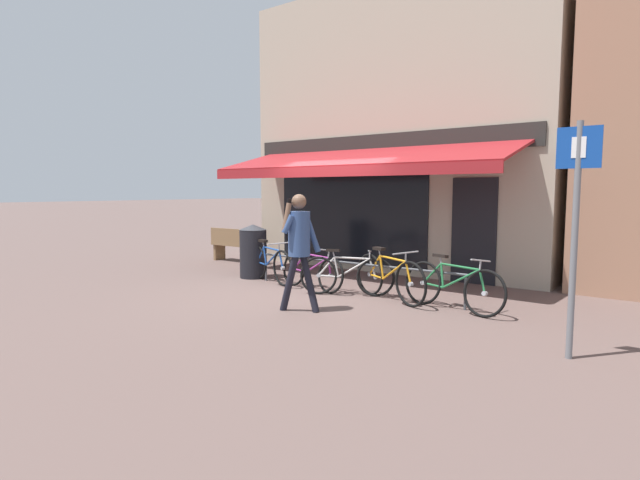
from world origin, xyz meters
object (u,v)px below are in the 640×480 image
object	(u,v)px
bicycle_silver	(347,275)
bicycle_green	(452,286)
bicycle_purple	(312,271)
bicycle_blue	(270,264)
pedestrian_adult	(299,239)
park_bench	(237,244)
litter_bin	(253,251)
bicycle_orange	(389,277)
parking_sign	(576,216)

from	to	relation	value
bicycle_silver	bicycle_green	size ratio (longest dim) A/B	0.87
bicycle_purple	bicycle_green	bearing A→B (deg)	11.04
bicycle_blue	bicycle_silver	distance (m)	1.93
pedestrian_adult	park_bench	xyz separation A→B (m)	(-4.64, 3.11, -0.65)
bicycle_purple	litter_bin	xyz separation A→B (m)	(-1.77, 0.25, 0.22)
bicycle_silver	bicycle_orange	bearing A→B (deg)	-22.79
bicycle_purple	parking_sign	xyz separation A→B (m)	(4.66, -1.36, 1.22)
bicycle_orange	park_bench	world-z (taller)	bicycle_orange
bicycle_purple	bicycle_green	distance (m)	2.75
bicycle_green	litter_bin	distance (m)	4.53
bicycle_purple	bicycle_green	xyz separation A→B (m)	(2.75, 0.00, 0.02)
bicycle_silver	parking_sign	world-z (taller)	parking_sign
bicycle_orange	pedestrian_adult	bearing A→B (deg)	-94.24
bicycle_green	litter_bin	xyz separation A→B (m)	(-4.52, 0.25, 0.19)
park_bench	bicycle_blue	bearing A→B (deg)	-31.76
bicycle_blue	bicycle_green	world-z (taller)	bicycle_green
litter_bin	bicycle_purple	bearing A→B (deg)	-8.15
bicycle_purple	bicycle_orange	size ratio (longest dim) A/B	0.99
bicycle_blue	bicycle_purple	size ratio (longest dim) A/B	0.98
bicycle_blue	bicycle_green	size ratio (longest dim) A/B	0.91
bicycle_silver	park_bench	world-z (taller)	park_bench
park_bench	bicycle_silver	bearing A→B (deg)	-20.80
bicycle_green	pedestrian_adult	xyz separation A→B (m)	(-1.84, -1.47, 0.74)
bicycle_green	pedestrian_adult	bearing A→B (deg)	-128.96
bicycle_purple	bicycle_silver	size ratio (longest dim) A/B	1.07
bicycle_blue	pedestrian_adult	world-z (taller)	pedestrian_adult
bicycle_silver	park_bench	xyz separation A→B (m)	(-4.55, 1.68, 0.10)
bicycle_purple	bicycle_orange	xyz separation A→B (m)	(1.64, 0.01, 0.04)
parking_sign	park_bench	world-z (taller)	parking_sign
parking_sign	pedestrian_adult	bearing A→B (deg)	-178.36
bicycle_green	bicycle_silver	bearing A→B (deg)	-166.23
bicycle_green	park_bench	world-z (taller)	park_bench
bicycle_silver	litter_bin	xyz separation A→B (m)	(-2.59, 0.30, 0.21)
parking_sign	bicycle_purple	bearing A→B (deg)	163.69
bicycle_silver	pedestrian_adult	bearing A→B (deg)	-112.57
bicycle_orange	parking_sign	distance (m)	3.52
bicycle_blue	park_bench	xyz separation A→B (m)	(-2.63, 1.59, 0.08)
bicycle_orange	parking_sign	world-z (taller)	parking_sign
bicycle_blue	parking_sign	distance (m)	6.06
bicycle_silver	park_bench	bearing A→B (deg)	133.55
bicycle_purple	litter_bin	world-z (taller)	litter_bin
litter_bin	park_bench	bearing A→B (deg)	144.77
bicycle_silver	bicycle_orange	size ratio (longest dim) A/B	0.93
bicycle_purple	bicycle_silver	xyz separation A→B (m)	(0.82, -0.04, 0.01)
bicycle_blue	litter_bin	size ratio (longest dim) A/B	1.46
pedestrian_adult	park_bench	distance (m)	5.63
bicycle_blue	parking_sign	bearing A→B (deg)	4.43
park_bench	bicycle_purple	bearing A→B (deg)	-24.22
bicycle_green	park_bench	size ratio (longest dim) A/B	1.13
bicycle_purple	litter_bin	size ratio (longest dim) A/B	1.49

